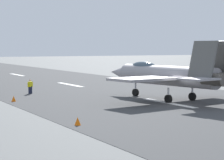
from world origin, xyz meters
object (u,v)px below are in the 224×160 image
at_px(marker_cone_near, 78,121).
at_px(fighter_jet, 167,75).
at_px(crew_person, 30,87).
at_px(marker_cone_mid, 14,99).

bearing_deg(marker_cone_near, fighter_jet, -54.81).
xyz_separation_m(fighter_jet, crew_person, (11.89, 9.78, -1.63)).
bearing_deg(fighter_jet, marker_cone_mid, 67.68).
bearing_deg(marker_cone_mid, fighter_jet, -112.32).
distance_m(crew_person, marker_cone_mid, 7.36).
height_order(crew_person, marker_cone_near, crew_person).
bearing_deg(fighter_jet, crew_person, 39.44).
xyz_separation_m(fighter_jet, marker_cone_mid, (5.51, 13.42, -2.15)).
distance_m(fighter_jet, marker_cone_mid, 14.67).
distance_m(fighter_jet, crew_person, 15.48).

